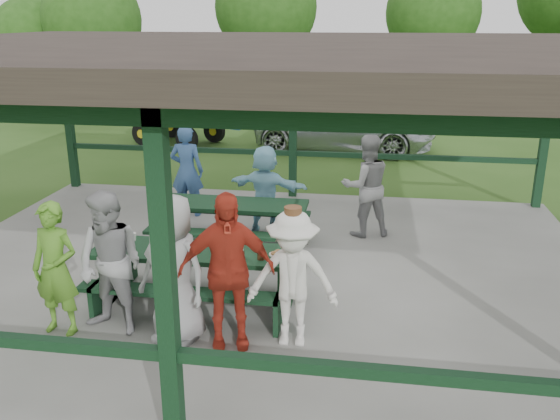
% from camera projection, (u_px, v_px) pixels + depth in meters
% --- Properties ---
extents(ground, '(90.00, 90.00, 0.00)m').
position_uv_depth(ground, '(258.00, 275.00, 8.76)').
color(ground, '#2C4F18').
rests_on(ground, ground).
extents(concrete_slab, '(10.00, 8.00, 0.10)m').
position_uv_depth(concrete_slab, '(258.00, 272.00, 8.74)').
color(concrete_slab, slate).
rests_on(concrete_slab, ground).
extents(pavilion_structure, '(10.60, 8.60, 3.24)m').
position_uv_depth(pavilion_structure, '(256.00, 55.00, 7.77)').
color(pavilion_structure, black).
rests_on(pavilion_structure, concrete_slab).
extents(picnic_table_near, '(2.62, 1.39, 0.75)m').
position_uv_depth(picnic_table_near, '(197.00, 270.00, 7.54)').
color(picnic_table_near, black).
rests_on(picnic_table_near, concrete_slab).
extents(picnic_table_far, '(2.42, 1.39, 0.75)m').
position_uv_depth(picnic_table_far, '(231.00, 219.00, 9.42)').
color(picnic_table_far, black).
rests_on(picnic_table_far, concrete_slab).
extents(table_setting, '(2.30, 0.45, 0.10)m').
position_uv_depth(table_setting, '(198.00, 247.00, 7.45)').
color(table_setting, white).
rests_on(table_setting, picnic_table_near).
extents(contestant_green, '(0.62, 0.44, 1.59)m').
position_uv_depth(contestant_green, '(56.00, 269.00, 6.78)').
color(contestant_green, '#528D26').
rests_on(contestant_green, concrete_slab).
extents(contestant_grey_left, '(0.97, 0.84, 1.71)m').
position_uv_depth(contestant_grey_left, '(111.00, 264.00, 6.76)').
color(contestant_grey_left, '#9A999C').
rests_on(contestant_grey_left, concrete_slab).
extents(contestant_grey_mid, '(0.98, 0.80, 1.74)m').
position_uv_depth(contestant_grey_mid, '(174.00, 269.00, 6.59)').
color(contestant_grey_mid, gray).
rests_on(contestant_grey_mid, concrete_slab).
extents(contestant_red, '(1.14, 0.71, 1.80)m').
position_uv_depth(contestant_red, '(227.00, 271.00, 6.47)').
color(contestant_red, '#AE2E1E').
rests_on(contestant_red, concrete_slab).
extents(contestant_white_fedora, '(1.03, 0.61, 1.63)m').
position_uv_depth(contestant_white_fedora, '(292.00, 279.00, 6.53)').
color(contestant_white_fedora, silver).
rests_on(contestant_white_fedora, concrete_slab).
extents(spectator_lblue, '(1.47, 0.76, 1.51)m').
position_uv_depth(spectator_lblue, '(266.00, 189.00, 10.05)').
color(spectator_lblue, '#98D4EB').
rests_on(spectator_lblue, concrete_slab).
extents(spectator_blue, '(0.62, 0.42, 1.69)m').
position_uv_depth(spectator_blue, '(187.00, 171.00, 10.86)').
color(spectator_blue, '#395D94').
rests_on(spectator_blue, concrete_slab).
extents(spectator_grey, '(1.01, 0.90, 1.72)m').
position_uv_depth(spectator_grey, '(366.00, 186.00, 9.85)').
color(spectator_grey, gray).
rests_on(spectator_grey, concrete_slab).
extents(pickup_truck, '(5.21, 2.75, 1.40)m').
position_uv_depth(pickup_truck, '(345.00, 125.00, 16.76)').
color(pickup_truck, silver).
rests_on(pickup_truck, ground).
extents(farm_trailer, '(3.48, 2.22, 1.22)m').
position_uv_depth(farm_trailer, '(179.00, 124.00, 17.59)').
color(farm_trailer, navy).
rests_on(farm_trailer, ground).
extents(tree_far_left, '(3.31, 3.31, 5.18)m').
position_uv_depth(tree_far_left, '(92.00, 20.00, 20.11)').
color(tree_far_left, '#341F14').
rests_on(tree_far_left, ground).
extents(tree_left, '(3.72, 3.72, 5.82)m').
position_uv_depth(tree_left, '(266.00, 7.00, 21.58)').
color(tree_left, '#341F14').
rests_on(tree_left, ground).
extents(tree_mid, '(3.55, 3.55, 5.55)m').
position_uv_depth(tree_mid, '(433.00, 13.00, 22.40)').
color(tree_mid, '#341F14').
rests_on(tree_mid, ground).
extents(tree_edge_left, '(2.76, 2.76, 4.31)m').
position_uv_depth(tree_edge_left, '(32.00, 38.00, 20.95)').
color(tree_edge_left, '#341F14').
rests_on(tree_edge_left, ground).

